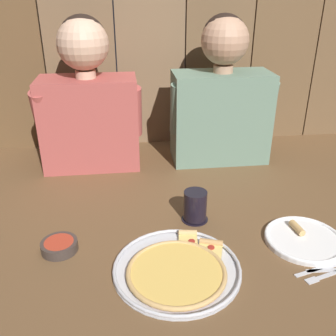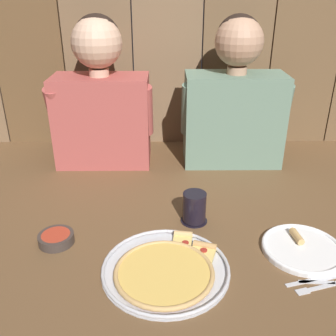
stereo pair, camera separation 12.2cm
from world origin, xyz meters
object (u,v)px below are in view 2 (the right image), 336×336
at_px(dipping_bowl, 56,238).
at_px(diner_right, 235,99).
at_px(drinking_glass, 194,208).
at_px(diner_left, 101,97).
at_px(dinner_plate, 302,248).
at_px(pizza_tray, 166,269).

relative_size(dipping_bowl, diner_right, 0.18).
distance_m(drinking_glass, diner_right, 0.57).
bearing_deg(diner_left, dinner_plate, -43.76).
distance_m(dinner_plate, diner_left, 0.97).
distance_m(dipping_bowl, diner_right, 0.90).
relative_size(pizza_tray, diner_left, 0.58).
relative_size(dinner_plate, dipping_bowl, 2.20).
bearing_deg(diner_left, diner_right, -0.03).
distance_m(pizza_tray, diner_left, 0.83).
relative_size(pizza_tray, dipping_bowl, 3.28).
relative_size(dinner_plate, drinking_glass, 2.26).
distance_m(dipping_bowl, diner_left, 0.66).
xyz_separation_m(pizza_tray, diner_right, (0.29, 0.73, 0.27)).
relative_size(pizza_tray, drinking_glass, 3.38).
distance_m(drinking_glass, diner_left, 0.65).
bearing_deg(diner_right, drinking_glass, -112.08).
distance_m(pizza_tray, diner_right, 0.83).
xyz_separation_m(dinner_plate, drinking_glass, (-0.31, 0.16, 0.04)).
height_order(pizza_tray, dinner_plate, dinner_plate).
bearing_deg(diner_right, dipping_bowl, -136.33).
distance_m(dinner_plate, dipping_bowl, 0.74).
distance_m(pizza_tray, drinking_glass, 0.27).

